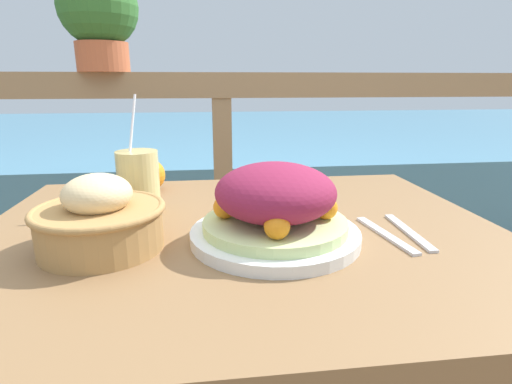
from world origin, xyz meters
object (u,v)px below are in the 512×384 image
Objects in this scene: salad_plate at (275,208)px; bread_basket at (100,219)px; potted_plant at (99,14)px; drink_glass at (139,183)px.

bread_basket is (-0.29, 0.00, -0.01)m from salad_plate.
salad_plate is at bearing -62.55° from potted_plant.
bread_basket is 0.61× the size of potted_plant.
salad_plate is at bearing -34.60° from drink_glass.
potted_plant is at bearing 117.45° from salad_plate.
bread_basket is at bearing -101.61° from drink_glass.
drink_glass is 1.15× the size of bread_basket.
bread_basket is at bearing 179.95° from salad_plate.
drink_glass is 0.70× the size of potted_plant.
bread_basket is (-0.04, -0.17, -0.02)m from drink_glass.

